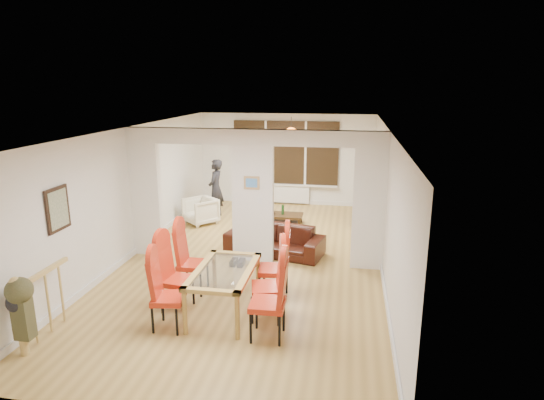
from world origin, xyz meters
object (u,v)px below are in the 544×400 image
(dining_chair_lc, at_px, (193,260))
(bottle, at_px, (283,209))
(television, at_px, (355,211))
(dining_chair_la, at_px, (168,293))
(sofa, at_px, (274,240))
(bowl, at_px, (272,213))
(armchair, at_px, (201,211))
(dining_chair_ra, at_px, (268,298))
(dining_table, at_px, (225,291))
(dining_chair_rb, at_px, (268,282))
(dining_chair_lb, at_px, (177,275))
(coffee_table, at_px, (280,219))
(dining_chair_rc, at_px, (273,264))
(person, at_px, (216,189))

(dining_chair_lc, height_order, bottle, dining_chair_lc)
(television, bearing_deg, dining_chair_la, 161.75)
(sofa, height_order, bowl, sofa)
(armchair, bearing_deg, dining_chair_ra, -20.87)
(dining_table, relative_size, dining_chair_rb, 1.30)
(dining_chair_lc, distance_m, armchair, 3.87)
(armchair, relative_size, bowl, 3.61)
(dining_chair_rb, height_order, bowl, dining_chair_rb)
(television, relative_size, bottle, 3.85)
(dining_chair_ra, height_order, armchair, dining_chair_ra)
(dining_chair_lb, xyz_separation_m, coffee_table, (0.90, 4.66, -0.44))
(dining_chair_lb, relative_size, bowl, 5.72)
(dining_chair_la, height_order, coffee_table, dining_chair_la)
(dining_chair_rc, relative_size, television, 1.17)
(sofa, height_order, person, person)
(dining_table, height_order, dining_chair_rb, dining_chair_rb)
(dining_chair_la, bearing_deg, dining_table, 32.84)
(dining_chair_lb, height_order, sofa, dining_chair_lb)
(dining_chair_rb, bearing_deg, dining_chair_la, -172.12)
(armchair, height_order, television, armchair)
(armchair, distance_m, person, 0.79)
(dining_table, bearing_deg, armchair, 112.93)
(dining_table, bearing_deg, dining_chair_rc, 42.98)
(coffee_table, height_order, bowl, bowl)
(dining_chair_lc, distance_m, person, 4.41)
(dining_chair_lc, relative_size, dining_chair_ra, 0.96)
(dining_chair_ra, height_order, coffee_table, dining_chair_ra)
(sofa, bearing_deg, dining_chair_la, -94.27)
(dining_chair_lb, xyz_separation_m, dining_chair_lc, (0.03, 0.64, 0.00))
(dining_table, xyz_separation_m, person, (-1.60, 4.93, 0.41))
(dining_chair_la, xyz_separation_m, person, (-0.94, 5.52, 0.22))
(dining_chair_rc, height_order, sofa, dining_chair_rc)
(dining_chair_lb, xyz_separation_m, dining_chair_ra, (1.52, -0.57, 0.02))
(dining_chair_lc, height_order, person, person)
(person, xyz_separation_m, television, (3.59, 0.15, -0.48))
(dining_chair_lc, bearing_deg, dining_chair_rb, -27.24)
(dining_chair_lc, xyz_separation_m, bottle, (0.93, 4.00, -0.18))
(dining_chair_lc, bearing_deg, coffee_table, 77.01)
(dining_chair_rb, height_order, television, dining_chair_rb)
(dining_chair_lc, height_order, dining_chair_rc, dining_chair_rc)
(dining_chair_ra, distance_m, person, 6.01)
(dining_chair_rb, bearing_deg, bottle, 82.71)
(dining_chair_lc, bearing_deg, dining_chair_rc, -1.31)
(armchair, relative_size, coffee_table, 0.65)
(person, bearing_deg, television, 94.52)
(bottle, bearing_deg, dining_table, -92.59)
(dining_chair_lb, xyz_separation_m, armchair, (-1.08, 4.35, -0.24))
(dining_chair_rc, bearing_deg, dining_table, -142.79)
(dining_table, distance_m, coffee_table, 4.65)
(dining_chair_ra, height_order, bottle, dining_chair_ra)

